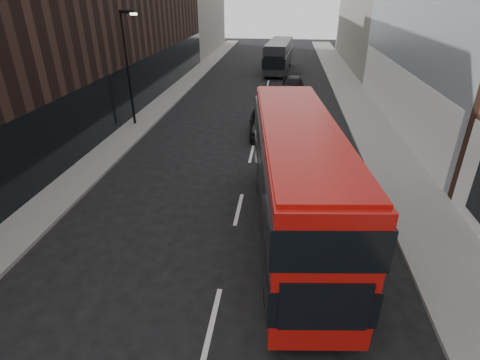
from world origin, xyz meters
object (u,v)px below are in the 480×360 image
(street_lamp, at_px, (128,62))
(car_a, at_px, (264,122))
(red_bus, at_px, (296,177))
(grey_bus, at_px, (279,55))
(car_c, at_px, (293,85))
(car_b, at_px, (301,105))

(street_lamp, relative_size, car_a, 1.52)
(red_bus, height_order, car_a, red_bus)
(grey_bus, bearing_deg, street_lamp, -109.57)
(street_lamp, xyz_separation_m, car_c, (10.56, 10.34, -3.51))
(grey_bus, xyz_separation_m, car_a, (-0.30, -20.90, -0.95))
(red_bus, bearing_deg, car_b, 81.05)
(street_lamp, xyz_separation_m, grey_bus, (9.02, 20.23, -2.44))
(car_a, distance_m, car_c, 11.16)
(street_lamp, distance_m, red_bus, 15.69)
(red_bus, relative_size, car_c, 2.40)
(grey_bus, relative_size, car_b, 2.61)
(car_a, bearing_deg, car_b, 58.41)
(red_bus, distance_m, grey_bus, 31.86)
(red_bus, bearing_deg, grey_bus, 86.24)
(grey_bus, xyz_separation_m, car_c, (1.54, -9.89, -1.07))
(grey_bus, distance_m, car_c, 10.07)
(street_lamp, bearing_deg, car_a, -4.43)
(car_b, distance_m, car_c, 6.34)
(street_lamp, height_order, car_a, street_lamp)
(red_bus, height_order, car_b, red_bus)
(red_bus, relative_size, grey_bus, 1.08)
(street_lamp, distance_m, car_c, 15.19)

